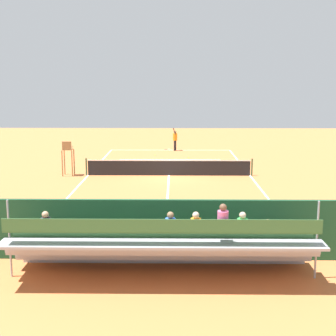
# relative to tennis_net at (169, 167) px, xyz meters

# --- Properties ---
(ground_plane) EXTENTS (60.00, 60.00, 0.00)m
(ground_plane) POSITION_rel_tennis_net_xyz_m (0.00, 0.00, -0.50)
(ground_plane) COLOR #C66B38
(court_line_markings) EXTENTS (10.10, 22.20, 0.01)m
(court_line_markings) POSITION_rel_tennis_net_xyz_m (0.00, -0.04, -0.50)
(court_line_markings) COLOR white
(court_line_markings) RESTS_ON ground
(tennis_net) EXTENTS (10.30, 0.10, 1.07)m
(tennis_net) POSITION_rel_tennis_net_xyz_m (0.00, 0.00, 0.00)
(tennis_net) COLOR black
(tennis_net) RESTS_ON ground
(backdrop_wall) EXTENTS (18.00, 0.16, 2.00)m
(backdrop_wall) POSITION_rel_tennis_net_xyz_m (0.00, 14.00, 0.50)
(backdrop_wall) COLOR #1E4C2D
(backdrop_wall) RESTS_ON ground
(bleacher_stand) EXTENTS (9.06, 2.40, 2.48)m
(bleacher_stand) POSITION_rel_tennis_net_xyz_m (-0.09, 15.36, 0.43)
(bleacher_stand) COLOR #9EA0A5
(bleacher_stand) RESTS_ON ground
(umpire_chair) EXTENTS (0.67, 0.67, 2.14)m
(umpire_chair) POSITION_rel_tennis_net_xyz_m (6.20, 0.10, 0.81)
(umpire_chair) COLOR olive
(umpire_chair) RESTS_ON ground
(courtside_bench) EXTENTS (1.80, 0.40, 0.93)m
(courtside_bench) POSITION_rel_tennis_net_xyz_m (-2.07, 13.27, 0.06)
(courtside_bench) COLOR #33383D
(courtside_bench) RESTS_ON ground
(equipment_bag) EXTENTS (0.90, 0.36, 0.36)m
(equipment_bag) POSITION_rel_tennis_net_xyz_m (-0.59, 13.40, -0.32)
(equipment_bag) COLOR black
(equipment_bag) RESTS_ON ground
(tennis_player) EXTENTS (0.46, 0.56, 1.93)m
(tennis_player) POSITION_rel_tennis_net_xyz_m (-0.38, -10.75, 0.51)
(tennis_player) COLOR black
(tennis_player) RESTS_ON ground
(tennis_racket) EXTENTS (0.56, 0.46, 0.03)m
(tennis_racket) POSITION_rel_tennis_net_xyz_m (0.18, -11.45, -0.49)
(tennis_racket) COLOR black
(tennis_racket) RESTS_ON ground
(tennis_ball_near) EXTENTS (0.07, 0.07, 0.07)m
(tennis_ball_near) POSITION_rel_tennis_net_xyz_m (1.18, -8.06, -0.47)
(tennis_ball_near) COLOR #CCDB33
(tennis_ball_near) RESTS_ON ground
(tennis_ball_far) EXTENTS (0.07, 0.07, 0.07)m
(tennis_ball_far) POSITION_rel_tennis_net_xyz_m (-1.40, -6.86, -0.47)
(tennis_ball_far) COLOR #CCDB33
(tennis_ball_far) RESTS_ON ground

